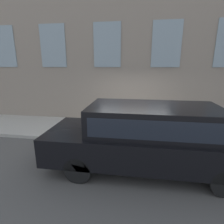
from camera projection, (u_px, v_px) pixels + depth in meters
The scene contains 6 objects.
ground_plane at pixel (132, 145), 6.01m from camera, with size 80.00×80.00×0.00m, color #514F4C.
sidewalk at pixel (133, 131), 7.17m from camera, with size 2.47×60.00×0.12m.
building_facade at pixel (136, 45), 7.60m from camera, with size 0.33×40.00×7.03m.
fire_hydrant at pixel (120, 126), 6.45m from camera, with size 0.37×0.47×0.70m.
person at pixel (104, 115), 6.73m from camera, with size 0.28×0.19×1.16m.
parked_truck_black_near at pixel (149, 134), 4.45m from camera, with size 1.83×5.13×1.71m.
Camera 1 is at (-5.54, -0.13, 2.67)m, focal length 28.00 mm.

